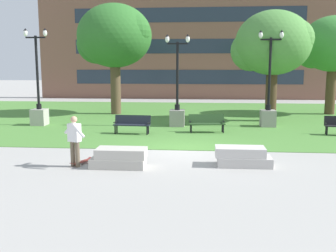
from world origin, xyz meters
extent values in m
plane|color=#A3A09B|center=(0.00, 0.00, 0.00)|extent=(140.00, 140.00, 0.00)
cube|color=#4C8438|center=(0.00, 10.00, 0.01)|extent=(40.00, 20.00, 0.02)
cube|color=#B2ADA3|center=(-1.98, -2.74, 0.16)|extent=(1.80, 0.90, 0.32)
cube|color=#BBB6AB|center=(-1.87, -2.74, 0.48)|extent=(1.66, 0.83, 0.32)
cube|color=#BCB7B2|center=(2.23, -2.19, 0.16)|extent=(1.80, 0.90, 0.32)
cube|color=beige|center=(2.08, -2.19, 0.48)|extent=(1.66, 0.83, 0.32)
cylinder|color=brown|center=(-3.51, -2.79, 0.43)|extent=(0.15, 0.15, 0.86)
cylinder|color=brown|center=(-3.33, -2.86, 0.43)|extent=(0.15, 0.15, 0.86)
cube|color=white|center=(-3.42, -2.83, 1.16)|extent=(0.46, 0.37, 0.60)
cylinder|color=white|center=(-3.66, -2.53, 1.27)|extent=(0.48, 0.26, 0.45)
cylinder|color=white|center=(-3.18, -3.12, 1.27)|extent=(0.48, 0.26, 0.45)
sphere|color=tan|center=(-3.42, -2.83, 1.60)|extent=(0.22, 0.22, 0.22)
cube|color=maroon|center=(-3.31, -2.46, 0.09)|extent=(0.51, 0.81, 0.02)
cube|color=maroon|center=(-3.12, -2.05, 0.11)|extent=(0.23, 0.19, 0.06)
cube|color=maroon|center=(-3.49, -2.87, 0.11)|extent=(0.23, 0.19, 0.06)
cylinder|color=silver|center=(-3.32, -2.21, 0.03)|extent=(0.05, 0.06, 0.06)
cylinder|color=silver|center=(-3.12, -2.30, 0.03)|extent=(0.05, 0.06, 0.06)
cylinder|color=silver|center=(-3.50, -2.61, 0.03)|extent=(0.05, 0.06, 0.06)
cylinder|color=silver|center=(-3.29, -2.70, 0.03)|extent=(0.05, 0.06, 0.06)
cube|color=#284723|center=(1.03, 4.19, 0.46)|extent=(1.84, 0.64, 0.05)
cube|color=#284723|center=(1.00, 4.43, 0.69)|extent=(1.80, 0.32, 0.46)
cube|color=black|center=(0.20, 4.09, 0.58)|extent=(0.10, 0.40, 0.04)
cube|color=black|center=(1.87, 4.28, 0.58)|extent=(0.10, 0.40, 0.04)
cylinder|color=black|center=(0.25, 3.94, 0.23)|extent=(0.07, 0.07, 0.41)
cylinder|color=black|center=(1.84, 4.12, 0.23)|extent=(0.07, 0.07, 0.41)
cylinder|color=black|center=(0.22, 4.25, 0.23)|extent=(0.07, 0.07, 0.41)
cylinder|color=black|center=(1.81, 4.43, 0.23)|extent=(0.07, 0.07, 0.41)
cube|color=#1E232D|center=(-2.65, 3.49, 0.46)|extent=(1.82, 0.55, 0.05)
cube|color=#1E232D|center=(-2.63, 3.74, 0.69)|extent=(1.80, 0.24, 0.46)
cube|color=black|center=(-3.49, 3.54, 0.58)|extent=(0.08, 0.40, 0.04)
cube|color=black|center=(-1.81, 3.43, 0.58)|extent=(0.08, 0.40, 0.04)
cylinder|color=black|center=(-3.46, 3.38, 0.23)|extent=(0.07, 0.07, 0.41)
cylinder|color=black|center=(-1.86, 3.28, 0.23)|extent=(0.07, 0.07, 0.41)
cylinder|color=black|center=(-3.44, 3.70, 0.23)|extent=(0.07, 0.07, 0.41)
cylinder|color=black|center=(-1.84, 3.60, 0.23)|extent=(0.07, 0.07, 0.41)
cube|color=black|center=(6.77, 4.09, 0.58)|extent=(0.12, 0.40, 0.04)
cylinder|color=black|center=(6.79, 3.93, 0.23)|extent=(0.07, 0.07, 0.41)
cylinder|color=black|center=(6.84, 4.24, 0.23)|extent=(0.07, 0.07, 0.41)
cube|color=#ADA89E|center=(-8.35, 5.90, 0.47)|extent=(0.80, 0.80, 0.90)
cylinder|color=black|center=(-8.35, 5.90, 1.07)|extent=(0.28, 0.28, 0.30)
cylinder|color=black|center=(-8.35, 5.90, 2.94)|extent=(0.14, 0.14, 4.04)
cube|color=black|center=(-8.35, 5.90, 4.86)|extent=(1.10, 0.08, 0.08)
ellipsoid|color=white|center=(-8.90, 5.90, 5.10)|extent=(0.22, 0.22, 0.36)
cone|color=black|center=(-8.90, 5.90, 5.30)|extent=(0.20, 0.20, 0.13)
ellipsoid|color=white|center=(-7.80, 5.90, 5.10)|extent=(0.22, 0.22, 0.36)
cone|color=black|center=(-7.80, 5.90, 5.30)|extent=(0.20, 0.20, 0.13)
cube|color=gray|center=(4.40, 6.52, 0.47)|extent=(0.80, 0.80, 0.90)
cylinder|color=black|center=(4.40, 6.52, 1.07)|extent=(0.28, 0.28, 0.30)
cylinder|color=black|center=(4.40, 6.52, 2.87)|extent=(0.14, 0.14, 3.90)
cube|color=black|center=(4.40, 6.52, 4.72)|extent=(1.10, 0.08, 0.08)
ellipsoid|color=white|center=(3.85, 6.52, 4.96)|extent=(0.22, 0.22, 0.36)
cone|color=black|center=(3.85, 6.52, 5.16)|extent=(0.20, 0.20, 0.13)
ellipsoid|color=white|center=(4.95, 6.52, 4.96)|extent=(0.22, 0.22, 0.36)
cone|color=black|center=(4.95, 6.52, 5.16)|extent=(0.20, 0.20, 0.13)
cube|color=gray|center=(-0.59, 6.20, 0.47)|extent=(0.80, 0.80, 0.90)
cylinder|color=black|center=(-0.59, 6.20, 1.07)|extent=(0.28, 0.28, 0.30)
cylinder|color=black|center=(-0.59, 6.20, 2.76)|extent=(0.14, 0.14, 3.69)
cube|color=black|center=(-0.59, 6.20, 4.51)|extent=(1.10, 0.08, 0.08)
ellipsoid|color=white|center=(-1.14, 6.20, 4.75)|extent=(0.22, 0.22, 0.36)
cone|color=black|center=(-1.14, 6.20, 4.94)|extent=(0.20, 0.20, 0.13)
ellipsoid|color=white|center=(-0.04, 6.20, 4.75)|extent=(0.22, 0.22, 0.36)
cone|color=black|center=(-0.04, 6.20, 4.94)|extent=(0.20, 0.20, 0.13)
cylinder|color=brown|center=(-5.18, 11.38, 1.98)|extent=(0.69, 0.69, 3.93)
ellipsoid|color=#2D6B28|center=(-5.18, 11.38, 5.33)|extent=(5.02, 5.02, 4.27)
sphere|color=#2D6B28|center=(-6.56, 11.88, 4.83)|extent=(2.76, 2.76, 2.76)
sphere|color=#2D6B28|center=(-3.93, 10.88, 5.58)|extent=(2.51, 2.51, 2.51)
cylinder|color=#42301E|center=(4.90, 8.76, 1.73)|extent=(0.66, 0.66, 3.42)
ellipsoid|color=#4C893D|center=(4.90, 8.76, 4.67)|extent=(4.46, 4.46, 3.79)
sphere|color=#4C893D|center=(3.67, 9.20, 4.22)|extent=(2.45, 2.45, 2.45)
sphere|color=#4C893D|center=(6.01, 8.31, 4.89)|extent=(2.23, 2.23, 2.23)
cylinder|color=#4C3823|center=(9.54, 12.53, 1.80)|extent=(0.66, 0.66, 3.55)
ellipsoid|color=#387F33|center=(9.54, 12.53, 4.78)|extent=(4.40, 4.40, 3.74)
sphere|color=#387F33|center=(8.33, 12.97, 4.34)|extent=(2.42, 2.42, 2.42)
cube|color=brown|center=(-0.73, 24.50, 6.53)|extent=(30.03, 1.00, 13.05)
cube|color=#232D3D|center=(-0.73, 23.98, 2.20)|extent=(22.52, 0.03, 1.40)
cube|color=#232D3D|center=(-0.73, 23.98, 5.20)|extent=(22.52, 0.03, 1.40)
cube|color=#232D3D|center=(-0.73, 23.98, 8.20)|extent=(22.52, 0.03, 1.40)
camera|label=1|loc=(0.80, -15.30, 3.37)|focal=42.00mm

